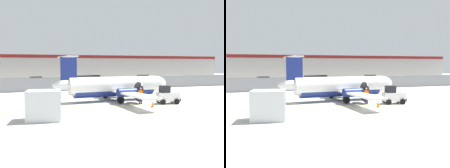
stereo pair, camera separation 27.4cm
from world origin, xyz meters
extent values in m
plane|color=#BCB7AD|center=(0.00, 0.00, 0.00)|extent=(140.00, 140.00, 0.00)
cube|color=yellow|center=(0.00, 2.00, 0.00)|extent=(84.00, 0.20, 0.01)
cube|color=gray|center=(0.00, 18.00, 1.00)|extent=(98.00, 0.04, 2.00)
cylinder|color=slate|center=(0.00, 18.00, 2.05)|extent=(98.00, 0.10, 0.10)
cube|color=#38383A|center=(0.00, 29.50, 0.06)|extent=(98.00, 17.00, 0.12)
cube|color=#BCB7B2|center=(0.00, 48.00, 3.25)|extent=(91.00, 8.00, 6.50)
cube|color=maroon|center=(0.00, 44.00, 6.10)|extent=(91.00, 0.20, 0.80)
cylinder|color=white|center=(-1.08, 5.67, 1.75)|extent=(10.57, 2.75, 1.90)
ellipsoid|color=white|center=(4.39, 6.12, 1.75)|extent=(2.55, 2.00, 1.80)
ellipsoid|color=white|center=(-6.56, 5.22, 1.95)|extent=(3.02, 1.28, 1.05)
cylinder|color=navy|center=(-1.08, 5.67, 1.23)|extent=(9.47, 2.24, 1.48)
cube|color=white|center=(-0.98, 5.68, 1.18)|extent=(2.90, 16.08, 0.18)
cylinder|color=navy|center=(-1.00, 8.29, 1.18)|extent=(2.27, 1.08, 0.90)
cone|color=black|center=(0.15, 8.38, 1.18)|extent=(0.48, 0.48, 0.44)
cylinder|color=#262626|center=(0.30, 8.40, 1.18)|extent=(0.21, 2.10, 2.10)
cylinder|color=navy|center=(-0.57, 3.11, 1.18)|extent=(2.27, 1.08, 0.90)
cone|color=black|center=(0.58, 3.20, 1.18)|extent=(0.48, 0.48, 0.44)
cylinder|color=#262626|center=(0.73, 3.21, 1.18)|extent=(0.21, 2.10, 2.10)
cube|color=navy|center=(-6.29, 5.25, 3.30)|extent=(1.71, 0.32, 3.10)
cube|color=white|center=(-6.42, 5.24, 4.85)|extent=(1.49, 4.87, 0.14)
cylinder|color=#59595B|center=(2.59, 5.98, 0.79)|extent=(0.15, 0.15, 0.97)
cylinder|color=black|center=(2.59, 5.98, 0.30)|extent=(0.62, 0.27, 0.60)
cylinder|color=#59595B|center=(-1.56, 7.85, 0.83)|extent=(0.15, 0.15, 0.90)
cylinder|color=black|center=(-1.56, 7.85, 0.38)|extent=(0.78, 0.28, 0.76)
cylinder|color=#59595B|center=(-1.20, 3.45, 0.83)|extent=(0.15, 0.15, 0.90)
cylinder|color=black|center=(-1.20, 3.45, 0.38)|extent=(0.78, 0.28, 0.76)
cube|color=silver|center=(3.43, 1.89, 0.73)|extent=(2.34, 1.41, 0.90)
cube|color=black|center=(3.09, 1.94, 1.53)|extent=(1.04, 1.12, 0.70)
cube|color=black|center=(4.57, 1.72, 0.43)|extent=(0.32, 1.11, 0.30)
cylinder|color=black|center=(4.26, 2.37, 0.28)|extent=(0.58, 0.26, 0.56)
cylinder|color=black|center=(4.09, 1.18, 0.28)|extent=(0.58, 0.26, 0.56)
cylinder|color=black|center=(2.78, 2.59, 0.28)|extent=(0.58, 0.26, 0.56)
cylinder|color=black|center=(2.60, 1.40, 0.28)|extent=(0.58, 0.26, 0.56)
cylinder|color=#191E4C|center=(0.54, 2.53, 0.42)|extent=(0.23, 0.23, 0.85)
cylinder|color=#191E4C|center=(0.68, 2.38, 0.42)|extent=(0.23, 0.23, 0.85)
cylinder|color=orange|center=(0.61, 2.45, 1.15)|extent=(0.48, 0.48, 0.60)
cylinder|color=orange|center=(0.46, 2.61, 1.18)|extent=(0.14, 0.14, 0.55)
cylinder|color=orange|center=(0.76, 2.29, 1.18)|extent=(0.14, 0.14, 0.55)
sphere|color=tan|center=(0.61, 2.45, 1.59)|extent=(0.22, 0.22, 0.22)
cube|color=silver|center=(-9.21, -2.02, 1.10)|extent=(2.65, 2.31, 2.20)
cube|color=#333338|center=(-9.21, -2.02, 1.10)|extent=(2.43, 0.41, 2.20)
cube|color=orange|center=(0.92, 0.41, 0.02)|extent=(0.36, 0.36, 0.04)
cone|color=orange|center=(0.92, 0.41, 0.34)|extent=(0.28, 0.28, 0.60)
cylinder|color=white|center=(0.92, 0.41, 0.42)|extent=(0.17, 0.17, 0.08)
cube|color=orange|center=(4.56, 3.76, 0.02)|extent=(0.36, 0.36, 0.04)
cone|color=orange|center=(4.56, 3.76, 0.34)|extent=(0.28, 0.28, 0.60)
cylinder|color=white|center=(4.56, 3.76, 0.42)|extent=(0.17, 0.17, 0.08)
cube|color=#B28C19|center=(-13.93, 24.47, 0.74)|extent=(4.39, 2.26, 0.80)
cube|color=#262D38|center=(-14.08, 24.49, 1.42)|extent=(2.39, 1.84, 0.56)
cylinder|color=black|center=(-12.42, 25.17, 0.42)|extent=(0.62, 0.28, 0.60)
cylinder|color=black|center=(-12.67, 23.39, 0.42)|extent=(0.62, 0.28, 0.60)
cylinder|color=black|center=(-15.20, 25.55, 0.42)|extent=(0.62, 0.28, 0.60)
cube|color=#B28C19|center=(-8.83, 30.47, 0.74)|extent=(4.38, 2.22, 0.80)
cube|color=#262D38|center=(-8.98, 30.45, 1.42)|extent=(2.38, 1.83, 0.56)
cylinder|color=black|center=(-7.55, 31.54, 0.42)|extent=(0.62, 0.27, 0.60)
cylinder|color=black|center=(-7.33, 29.76, 0.42)|extent=(0.62, 0.27, 0.60)
cylinder|color=black|center=(-10.33, 31.19, 0.42)|extent=(0.62, 0.27, 0.60)
cylinder|color=black|center=(-10.10, 29.40, 0.42)|extent=(0.62, 0.27, 0.60)
cube|color=navy|center=(-4.78, 24.45, 0.74)|extent=(4.37, 2.17, 0.80)
cube|color=#262D38|center=(-4.63, 24.47, 1.42)|extent=(2.36, 1.80, 0.56)
cylinder|color=black|center=(-6.07, 23.40, 0.42)|extent=(0.62, 0.27, 0.60)
cylinder|color=black|center=(-6.27, 25.18, 0.42)|extent=(0.62, 0.27, 0.60)
cylinder|color=black|center=(-3.28, 23.72, 0.42)|extent=(0.62, 0.27, 0.60)
cylinder|color=black|center=(-3.49, 25.51, 0.42)|extent=(0.62, 0.27, 0.60)
cube|color=#B28C19|center=(0.87, 32.19, 0.74)|extent=(4.37, 2.19, 0.80)
cube|color=#262D38|center=(0.72, 32.17, 1.42)|extent=(2.37, 1.81, 0.56)
cylinder|color=black|center=(2.16, 33.25, 0.42)|extent=(0.62, 0.27, 0.60)
cylinder|color=black|center=(2.37, 31.46, 0.42)|extent=(0.62, 0.27, 0.60)
cylinder|color=black|center=(-0.62, 32.92, 0.42)|extent=(0.62, 0.27, 0.60)
cylinder|color=black|center=(-0.41, 31.13, 0.42)|extent=(0.62, 0.27, 0.60)
cube|color=red|center=(3.80, 33.53, 0.74)|extent=(4.36, 2.15, 0.80)
cube|color=#262D38|center=(3.66, 33.51, 1.42)|extent=(2.36, 1.79, 0.56)
cylinder|color=black|center=(5.10, 34.57, 0.42)|extent=(0.62, 0.26, 0.60)
cylinder|color=black|center=(5.29, 32.79, 0.42)|extent=(0.62, 0.26, 0.60)
cylinder|color=black|center=(2.31, 34.27, 0.42)|extent=(0.62, 0.26, 0.60)
cylinder|color=black|center=(2.51, 32.48, 0.42)|extent=(0.62, 0.26, 0.60)
cube|color=black|center=(8.52, 24.26, 0.74)|extent=(4.36, 2.14, 0.80)
cube|color=#262D38|center=(8.67, 24.24, 1.42)|extent=(2.36, 1.79, 0.56)
cylinder|color=black|center=(7.03, 23.52, 0.42)|extent=(0.62, 0.26, 0.60)
cylinder|color=black|center=(7.22, 25.31, 0.42)|extent=(0.62, 0.26, 0.60)
cylinder|color=black|center=(9.81, 23.21, 0.42)|extent=(0.62, 0.26, 0.60)
cylinder|color=black|center=(10.01, 25.00, 0.42)|extent=(0.62, 0.26, 0.60)
cube|color=#B28C19|center=(14.63, 31.13, 0.74)|extent=(4.32, 2.04, 0.80)
cube|color=#262D38|center=(14.48, 31.12, 1.42)|extent=(2.32, 1.73, 0.56)
cylinder|color=black|center=(15.95, 32.14, 0.42)|extent=(0.61, 0.25, 0.60)
cylinder|color=black|center=(16.10, 30.35, 0.42)|extent=(0.61, 0.25, 0.60)
cylinder|color=black|center=(13.16, 31.92, 0.42)|extent=(0.61, 0.25, 0.60)
cylinder|color=black|center=(13.31, 30.12, 0.42)|extent=(0.61, 0.25, 0.60)
camera|label=1|loc=(-10.17, -20.68, 4.08)|focal=40.00mm
camera|label=2|loc=(-9.91, -20.76, 4.08)|focal=40.00mm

